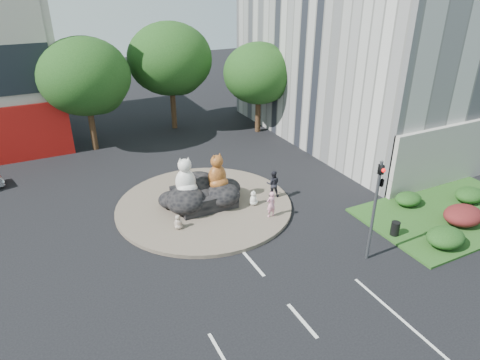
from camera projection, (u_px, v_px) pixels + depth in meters
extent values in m
plane|color=black|center=(302.00, 321.00, 16.60)|extent=(120.00, 120.00, 0.00)
cylinder|color=brown|center=(204.00, 205.00, 24.59)|extent=(10.00, 10.00, 0.20)
cube|color=#244818|center=(451.00, 214.00, 23.82)|extent=(10.00, 6.00, 0.12)
cylinder|color=#382314|center=(92.00, 126.00, 31.83)|extent=(0.44, 0.44, 3.74)
ellipsoid|color=#173912|center=(84.00, 76.00, 30.22)|extent=(6.46, 6.46, 5.49)
sphere|color=#173912|center=(97.00, 86.00, 31.32)|extent=(4.25, 4.25, 4.25)
sphere|color=#173912|center=(76.00, 87.00, 29.96)|extent=(3.74, 3.74, 3.74)
cylinder|color=#382314|center=(173.00, 105.00, 36.21)|extent=(0.44, 0.44, 3.96)
ellipsoid|color=#173912|center=(170.00, 59.00, 34.51)|extent=(6.84, 6.84, 5.81)
sphere|color=#173912|center=(178.00, 68.00, 35.63)|extent=(4.50, 4.50, 4.50)
sphere|color=#173912|center=(163.00, 68.00, 34.26)|extent=(3.96, 3.96, 3.96)
cylinder|color=#382314|center=(258.00, 112.00, 35.56)|extent=(0.44, 0.44, 3.30)
ellipsoid|color=#173912|center=(259.00, 73.00, 34.14)|extent=(5.70, 5.70, 4.84)
sphere|color=#173912|center=(264.00, 80.00, 35.20)|extent=(3.75, 3.75, 3.75)
sphere|color=#173912|center=(253.00, 82.00, 33.85)|extent=(3.30, 3.30, 3.30)
ellipsoid|color=#173912|center=(446.00, 237.00, 20.78)|extent=(2.00, 1.60, 0.90)
ellipsoid|color=#551618|center=(463.00, 215.00, 22.57)|extent=(2.20, 1.76, 0.99)
ellipsoid|color=#173912|center=(470.00, 195.00, 24.82)|extent=(1.80, 1.44, 0.81)
ellipsoid|color=#173912|center=(408.00, 199.00, 24.48)|extent=(1.60, 1.28, 0.72)
cylinder|color=#595B60|center=(374.00, 212.00, 19.13)|extent=(0.14, 0.14, 5.00)
imported|color=black|center=(379.00, 178.00, 18.38)|extent=(0.21, 0.26, 1.30)
imported|color=black|center=(382.00, 182.00, 18.55)|extent=(0.26, 1.24, 0.50)
sphere|color=red|center=(384.00, 170.00, 18.04)|extent=(0.18, 0.18, 0.18)
cylinder|color=#595B60|center=(408.00, 118.00, 26.51)|extent=(0.18, 0.18, 8.00)
cylinder|color=#595B60|center=(407.00, 53.00, 24.34)|extent=(2.00, 0.12, 0.12)
cube|color=silver|center=(394.00, 57.00, 23.98)|extent=(0.50, 0.22, 0.12)
imported|color=pink|center=(271.00, 204.00, 22.97)|extent=(0.57, 0.40, 1.50)
imported|color=black|center=(273.00, 184.00, 25.03)|extent=(0.98, 0.91, 1.63)
cylinder|color=black|center=(395.00, 228.00, 21.65)|extent=(0.49, 0.49, 0.73)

